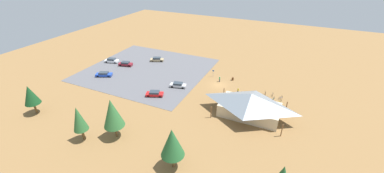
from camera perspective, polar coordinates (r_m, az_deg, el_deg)
The scene contains 25 objects.
ground at distance 65.90m, azimuth 6.49°, elevation 0.34°, with size 160.00×160.00×0.00m, color olive.
parking_lot_asphalt at distance 75.96m, azimuth -10.73°, elevation 4.06°, with size 36.34×33.95×0.05m, color #56565B.
bike_pavilion at distance 53.43m, azimuth 13.89°, elevation -4.01°, with size 15.16×9.37×5.50m.
trash_bin at distance 68.88m, azimuth 9.82°, elevation 1.84°, with size 0.60×0.60×0.90m, color brown.
lot_sign at distance 69.87m, azimuth 5.15°, elevation 3.46°, with size 0.56×0.08×2.20m.
pine_far_west at distance 46.93m, azimuth -18.72°, elevation -6.09°, with size 3.97×3.97×8.55m.
pine_west at distance 38.72m, azimuth -4.81°, elevation -13.34°, with size 3.95×3.95×8.00m.
pine_east at distance 48.93m, azimuth -25.73°, elevation -7.05°, with size 2.74×2.74×7.49m.
pine_mideast at distance 62.60m, azimuth -34.51°, elevation -1.70°, with size 3.30×3.30×7.00m.
bicycle_white_lone_west at distance 62.48m, azimuth 15.88°, elevation -2.00°, with size 1.63×0.73×0.83m.
bicycle_yellow_edge_south at distance 61.33m, azimuth 20.40°, elevation -3.42°, with size 0.86×1.54×0.87m.
bicycle_silver_near_porch at distance 63.82m, azimuth 18.95°, elevation -1.81°, with size 0.48×1.75×0.81m.
bicycle_black_yard_left at distance 61.61m, azimuth 17.56°, elevation -2.73°, with size 0.48×1.80×0.88m.
bicycle_green_yard_front at distance 59.60m, azimuth 20.62°, elevation -4.50°, with size 1.56×0.56×0.73m.
bicycle_orange_back_row at distance 63.67m, azimuth 17.31°, elevation -1.59°, with size 0.48×1.68×0.92m.
bicycle_blue_by_bin at distance 63.08m, azimuth 20.63°, elevation -2.55°, with size 0.95×1.39×0.82m.
bicycle_teal_yard_center at distance 62.00m, azimuth 19.11°, elevation -2.81°, with size 0.52×1.65×0.80m.
car_white_near_entry at distance 83.96m, azimuth -18.86°, elevation 5.99°, with size 4.78×2.92×1.45m.
car_blue_second_row at distance 74.69m, azimuth -20.54°, elevation 2.80°, with size 5.02×3.56×1.34m.
car_red_back_corner at distance 60.79m, azimuth -9.02°, elevation -1.71°, with size 4.73×3.34×1.33m.
car_silver_mid_lot at distance 64.21m, azimuth -3.40°, elevation 0.40°, with size 4.63×2.68×1.34m.
car_maroon_inner_stall at distance 79.93m, azimuth -15.78°, elevation 5.31°, with size 4.67×2.82×1.42m.
car_tan_by_curb at distance 81.38m, azimuth -8.48°, elevation 6.53°, with size 4.74×3.32×1.40m.
visitor_at_bikes at distance 61.99m, azimuth 11.07°, elevation -0.99°, with size 0.36×0.36×1.84m.
visitor_by_pavilion at distance 67.34m, azimuth 6.69°, elevation 1.85°, with size 0.36×0.36×1.71m.
Camera 1 is at (-17.28, 55.32, 31.37)m, focal length 22.06 mm.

